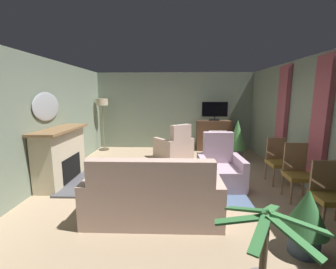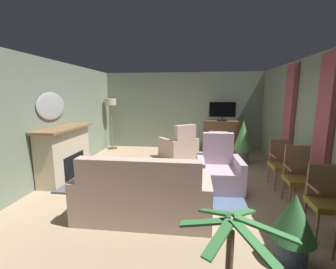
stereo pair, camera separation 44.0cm
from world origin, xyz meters
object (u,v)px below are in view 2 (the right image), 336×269
object	(u,v)px
side_chair_beside_plant	(327,198)
wall_mirror_oval	(52,106)
fireplace	(66,154)
television	(222,111)
tv_cabinet	(221,137)
tv_remote	(152,164)
floor_lamp	(111,108)
cat	(127,169)
armchair_near_window	(219,172)
potted_plant_on_hearth_side	(243,140)
armchair_facing_sofa	(179,148)
potted_plant_small_fern_corner	(293,224)
sofa_floral	(143,197)
side_chair_far_end	(281,162)
side_chair_tucked_against_wall	(298,175)
coffee_table	(155,167)

from	to	relation	value
side_chair_beside_plant	wall_mirror_oval	bearing A→B (deg)	162.52
fireplace	television	xyz separation A→B (m)	(3.84, 3.04, 0.81)
tv_cabinet	side_chair_beside_plant	xyz separation A→B (m)	(0.91, -4.66, 0.02)
tv_remote	side_chair_beside_plant	world-z (taller)	side_chair_beside_plant
side_chair_beside_plant	floor_lamp	world-z (taller)	floor_lamp
side_chair_beside_plant	cat	distance (m)	4.03
tv_cabinet	wall_mirror_oval	bearing A→B (deg)	-142.89
fireplace	floor_lamp	xyz separation A→B (m)	(-0.02, 2.97, 0.89)
wall_mirror_oval	armchair_near_window	size ratio (longest dim) A/B	0.88
wall_mirror_oval	floor_lamp	distance (m)	2.98
potted_plant_on_hearth_side	tv_cabinet	bearing A→B (deg)	106.13
armchair_facing_sofa	side_chair_beside_plant	size ratio (longest dim) A/B	1.33
tv_cabinet	potted_plant_small_fern_corner	world-z (taller)	tv_cabinet
potted_plant_small_fern_corner	potted_plant_on_hearth_side	size ratio (longest dim) A/B	0.67
potted_plant_small_fern_corner	tv_remote	bearing A→B (deg)	135.18
armchair_near_window	side_chair_beside_plant	world-z (taller)	armchair_near_window
potted_plant_small_fern_corner	floor_lamp	size ratio (longest dim) A/B	0.46
armchair_near_window	sofa_floral	bearing A→B (deg)	-133.56
tv_cabinet	side_chair_far_end	size ratio (longest dim) A/B	1.21
tv_remote	cat	bearing A→B (deg)	-139.43
side_chair_far_end	potted_plant_on_hearth_side	distance (m)	1.61
side_chair_tucked_against_wall	television	bearing A→B (deg)	103.86
armchair_facing_sofa	floor_lamp	size ratio (longest dim) A/B	0.71
television	armchair_near_window	size ratio (longest dim) A/B	0.77
wall_mirror_oval	cat	distance (m)	2.23
potted_plant_small_fern_corner	side_chair_tucked_against_wall	bearing A→B (deg)	65.75
fireplace	armchair_facing_sofa	distance (m)	3.19
armchair_facing_sofa	potted_plant_small_fern_corner	bearing A→B (deg)	-69.27
armchair_facing_sofa	tv_cabinet	bearing A→B (deg)	38.67
wall_mirror_oval	sofa_floral	bearing A→B (deg)	-31.77
fireplace	armchair_facing_sofa	world-z (taller)	fireplace
wall_mirror_oval	potted_plant_on_hearth_side	xyz separation A→B (m)	(4.50, 1.63, -0.98)
tv_remote	potted_plant_small_fern_corner	distance (m)	2.86
floor_lamp	potted_plant_small_fern_corner	bearing A→B (deg)	-51.72
coffee_table	armchair_facing_sofa	xyz separation A→B (m)	(0.36, 2.19, -0.08)
tv_cabinet	side_chair_beside_plant	size ratio (longest dim) A/B	1.24
coffee_table	tv_remote	world-z (taller)	tv_remote
armchair_near_window	potted_plant_small_fern_corner	distance (m)	2.17
coffee_table	potted_plant_small_fern_corner	distance (m)	2.80
fireplace	floor_lamp	distance (m)	3.10
wall_mirror_oval	side_chair_beside_plant	bearing A→B (deg)	-17.48
wall_mirror_oval	armchair_facing_sofa	bearing A→B (deg)	36.30
cat	television	bearing A→B (deg)	45.42
side_chair_far_end	floor_lamp	size ratio (longest dim) A/B	0.54
tv_cabinet	potted_plant_on_hearth_side	distance (m)	1.53
armchair_near_window	floor_lamp	size ratio (longest dim) A/B	0.63
floor_lamp	television	bearing A→B (deg)	1.00
wall_mirror_oval	coffee_table	xyz separation A→B (m)	(2.36, -0.19, -1.26)
television	side_chair_beside_plant	xyz separation A→B (m)	(0.91, -4.61, -0.87)
wall_mirror_oval	television	xyz separation A→B (m)	(4.08, 3.04, -0.28)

